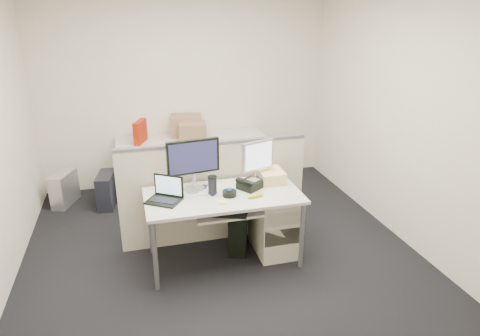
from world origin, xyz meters
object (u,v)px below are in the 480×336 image
object	(u,v)px
desk	(223,200)
laptop	(163,191)
monitor_main	(193,165)
desk_phone	(251,184)

from	to	relation	value
desk	laptop	xyz separation A→B (m)	(-0.57, -0.02, 0.18)
desk	laptop	world-z (taller)	laptop
laptop	monitor_main	bearing A→B (deg)	66.05
laptop	desk_phone	world-z (taller)	laptop
monitor_main	laptop	bearing A→B (deg)	-155.38
laptop	desk_phone	xyz separation A→B (m)	(0.87, 0.10, -0.08)
desk	desk_phone	world-z (taller)	desk_phone
desk_phone	monitor_main	bearing A→B (deg)	135.14
monitor_main	laptop	xyz separation A→B (m)	(-0.32, -0.20, -0.15)
desk_phone	desk	bearing A→B (deg)	160.38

